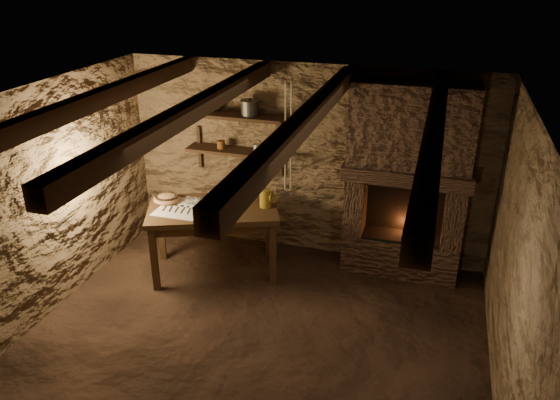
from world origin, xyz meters
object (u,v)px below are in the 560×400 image
(work_table, at_px, (214,237))
(stoneware_jug, at_px, (266,190))
(wooden_bowl, at_px, (167,199))
(red_pot, at_px, (419,222))
(iron_stockpot, at_px, (250,109))

(work_table, relative_size, stoneware_jug, 3.49)
(wooden_bowl, bearing_deg, red_pot, 12.08)
(work_table, xyz_separation_m, stoneware_jug, (0.58, 0.20, 0.60))
(work_table, bearing_deg, wooden_bowl, 160.13)
(work_table, relative_size, iron_stockpot, 7.70)
(stoneware_jug, xyz_separation_m, wooden_bowl, (-1.16, -0.22, -0.17))
(iron_stockpot, relative_size, red_pot, 0.41)
(wooden_bowl, distance_m, iron_stockpot, 1.46)
(work_table, distance_m, wooden_bowl, 0.72)
(red_pot, bearing_deg, iron_stockpot, 176.71)
(work_table, bearing_deg, red_pot, -7.29)
(red_pot, bearing_deg, wooden_bowl, -167.92)
(wooden_bowl, xyz_separation_m, iron_stockpot, (0.81, 0.74, 0.97))
(wooden_bowl, bearing_deg, stoneware_jug, 10.49)
(work_table, bearing_deg, stoneware_jug, -3.27)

